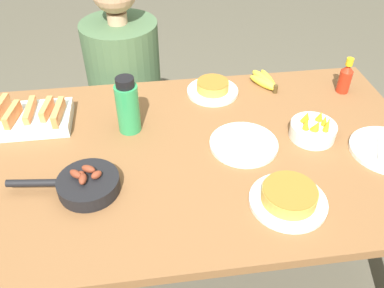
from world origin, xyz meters
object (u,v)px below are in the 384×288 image
(frittata_plate_side, at_px, (213,89))
(water_bottle, at_px, (128,106))
(hot_sauce_bottle, at_px, (345,77))
(banana_bunch, at_px, (265,81))
(frittata_plate_center, at_px, (289,197))
(empty_plate_far_left, at_px, (244,144))
(person_figure, at_px, (127,101))
(fruit_bowl_mango, at_px, (313,129))
(skillet, at_px, (86,184))
(melon_tray, at_px, (26,118))

(frittata_plate_side, relative_size, water_bottle, 0.98)
(frittata_plate_side, height_order, hot_sauce_bottle, hot_sauce_bottle)
(banana_bunch, height_order, frittata_plate_center, frittata_plate_center)
(frittata_plate_side, distance_m, empty_plate_far_left, 0.37)
(frittata_plate_side, distance_m, person_figure, 0.60)
(water_bottle, distance_m, person_figure, 0.69)
(water_bottle, bearing_deg, banana_bunch, 22.07)
(empty_plate_far_left, xyz_separation_m, water_bottle, (-0.41, 0.16, 0.10))
(fruit_bowl_mango, height_order, water_bottle, water_bottle)
(fruit_bowl_mango, bearing_deg, frittata_plate_center, -122.08)
(fruit_bowl_mango, relative_size, water_bottle, 0.75)
(skillet, bearing_deg, hot_sauce_bottle, -150.18)
(frittata_plate_side, bearing_deg, person_figure, 135.72)
(hot_sauce_bottle, distance_m, person_figure, 1.09)
(melon_tray, bearing_deg, fruit_bowl_mango, -11.59)
(melon_tray, bearing_deg, empty_plate_far_left, -16.58)
(skillet, distance_m, frittata_plate_center, 0.64)
(banana_bunch, bearing_deg, frittata_plate_side, -171.65)
(banana_bunch, xyz_separation_m, melon_tray, (-0.99, -0.16, 0.01))
(frittata_plate_center, distance_m, person_figure, 1.18)
(skillet, bearing_deg, melon_tray, -50.48)
(fruit_bowl_mango, bearing_deg, hot_sauce_bottle, 49.25)
(empty_plate_far_left, bearing_deg, hot_sauce_bottle, 30.79)
(frittata_plate_side, xyz_separation_m, empty_plate_far_left, (0.05, -0.37, -0.01))
(melon_tray, distance_m, frittata_plate_center, 1.01)
(empty_plate_far_left, height_order, hot_sauce_bottle, hot_sauce_bottle)
(melon_tray, distance_m, person_figure, 0.68)
(skillet, relative_size, frittata_plate_side, 1.62)
(skillet, bearing_deg, person_figure, -90.57)
(skillet, distance_m, fruit_bowl_mango, 0.83)
(empty_plate_far_left, bearing_deg, frittata_plate_center, -76.24)
(banana_bunch, distance_m, person_figure, 0.76)
(water_bottle, bearing_deg, melon_tray, 168.71)
(frittata_plate_side, height_order, fruit_bowl_mango, fruit_bowl_mango)
(water_bottle, height_order, hot_sauce_bottle, water_bottle)
(banana_bunch, height_order, frittata_plate_side, frittata_plate_side)
(banana_bunch, relative_size, fruit_bowl_mango, 1.11)
(frittata_plate_center, distance_m, frittata_plate_side, 0.67)
(frittata_plate_side, xyz_separation_m, fruit_bowl_mango, (0.31, -0.35, 0.01))
(banana_bunch, xyz_separation_m, empty_plate_far_left, (-0.19, -0.40, -0.01))
(skillet, xyz_separation_m, fruit_bowl_mango, (0.81, 0.17, 0.01))
(empty_plate_far_left, distance_m, fruit_bowl_mango, 0.27)
(melon_tray, xyz_separation_m, frittata_plate_side, (0.75, 0.13, -0.01))
(banana_bunch, xyz_separation_m, frittata_plate_center, (-0.12, -0.69, 0.01))
(water_bottle, height_order, person_figure, person_figure)
(banana_bunch, distance_m, skillet, 0.92)
(frittata_plate_side, distance_m, hot_sauce_bottle, 0.56)
(banana_bunch, xyz_separation_m, hot_sauce_bottle, (0.31, -0.10, 0.05))
(banana_bunch, height_order, water_bottle, water_bottle)
(frittata_plate_center, bearing_deg, skillet, 167.15)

